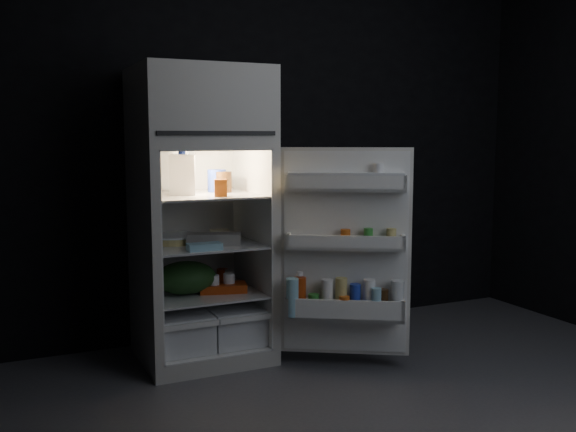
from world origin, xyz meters
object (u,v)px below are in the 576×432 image
refrigerator (199,205)px  fridge_door (346,257)px  milk_jug (182,175)px  egg_carton (214,239)px  yogurt_tray (223,288)px

refrigerator → fridge_door: size_ratio=1.46×
milk_jug → egg_carton: (0.15, -0.11, -0.38)m
egg_carton → yogurt_tray: egg_carton is taller
fridge_door → yogurt_tray: size_ratio=4.29×
egg_carton → fridge_door: bearing=-11.9°
refrigerator → yogurt_tray: 0.53m
fridge_door → refrigerator: bearing=140.8°
milk_jug → yogurt_tray: (0.22, -0.08, -0.69)m
milk_jug → yogurt_tray: milk_jug is taller
milk_jug → fridge_door: bearing=-16.7°
milk_jug → egg_carton: size_ratio=0.75×
egg_carton → yogurt_tray: size_ratio=1.12×
fridge_door → milk_jug: fridge_door is taller
fridge_door → yogurt_tray: 0.79m
milk_jug → yogurt_tray: bearing=-3.5°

